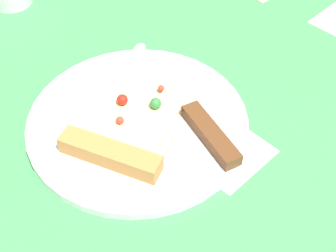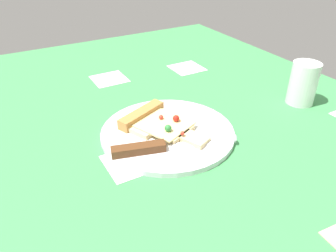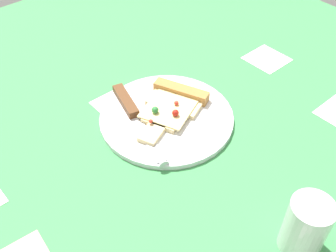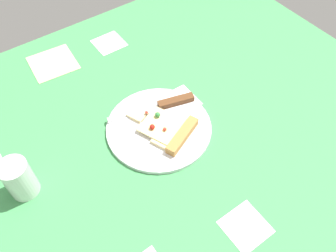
% 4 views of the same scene
% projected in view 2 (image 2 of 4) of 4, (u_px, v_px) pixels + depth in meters
% --- Properties ---
extents(ground_plane, '(1.22, 1.22, 0.03)m').
position_uv_depth(ground_plane, '(124.00, 132.00, 0.72)').
color(ground_plane, '#3D8C4C').
rests_on(ground_plane, ground).
extents(plate, '(0.27, 0.27, 0.01)m').
position_uv_depth(plate, '(168.00, 133.00, 0.68)').
color(plate, silver).
rests_on(plate, ground_plane).
extents(pizza_slice, '(0.15, 0.19, 0.03)m').
position_uv_depth(pizza_slice, '(158.00, 123.00, 0.68)').
color(pizza_slice, beige).
rests_on(pizza_slice, plate).
extents(knife, '(0.24, 0.09, 0.02)m').
position_uv_depth(knife, '(163.00, 146.00, 0.62)').
color(knife, silver).
rests_on(knife, plate).
extents(drinking_glass, '(0.06, 0.06, 0.10)m').
position_uv_depth(drinking_glass, '(303.00, 83.00, 0.77)').
color(drinking_glass, silver).
rests_on(drinking_glass, ground_plane).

